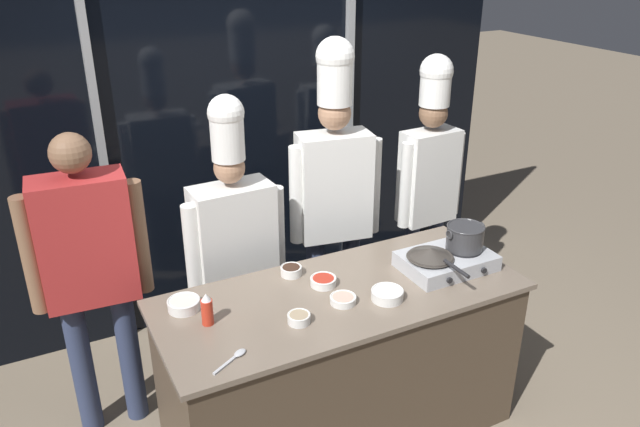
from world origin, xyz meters
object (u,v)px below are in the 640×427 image
Objects in this scene: prep_bowl_bean_sprouts at (184,304)px; prep_bowl_shrimp at (343,299)px; portable_stove at (446,261)px; squeeze_bottle_chili at (207,310)px; prep_bowl_chili_flakes at (323,281)px; prep_bowl_soy_glaze at (291,270)px; prep_bowl_mushrooms at (299,318)px; chef_sous at (334,182)px; frying_pan at (431,253)px; person_guest at (89,262)px; chef_head at (234,236)px; stock_pot at (465,236)px; chef_line at (429,171)px; serving_spoon_slotted at (235,357)px; prep_bowl_rice at (387,294)px.

prep_bowl_bean_sprouts is 1.21× the size of prep_bowl_shrimp.
squeeze_bottle_chili is (-1.35, 0.08, 0.03)m from portable_stove.
prep_bowl_chili_flakes is 1.20× the size of prep_bowl_soy_glaze.
prep_bowl_mushrooms is at bearing -173.61° from portable_stove.
prep_bowl_soy_glaze is 0.06× the size of chef_sous.
frying_pan reaches higher than prep_bowl_mushrooms.
chef_head is at bearing -174.58° from person_guest.
stock_pot is 0.84m from prep_bowl_chili_flakes.
chef_sous is (1.51, 0.10, 0.14)m from person_guest.
chef_sous reaches higher than stock_pot.
chef_line reaches higher than prep_bowl_soy_glaze.
squeeze_bottle_chili is (-1.47, 0.08, -0.09)m from stock_pot.
stock_pot is 2.03m from person_guest.
prep_bowl_mushrooms is 0.39m from serving_spoon_slotted.
prep_bowl_chili_flakes is at bearing 30.69° from serving_spoon_slotted.
portable_stove is 1.12× the size of frying_pan.
prep_bowl_rice reaches higher than prep_bowl_mushrooms.
chef_line reaches higher than prep_bowl_chili_flakes.
chef_head is at bearing 47.33° from prep_bowl_bean_sprouts.
stock_pot is 1.47m from serving_spoon_slotted.
chef_head reaches higher than prep_bowl_soy_glaze.
chef_line is (1.79, 1.04, 0.22)m from serving_spoon_slotted.
person_guest is at bearing 152.56° from prep_bowl_chili_flakes.
squeeze_bottle_chili is 1.02× the size of prep_bowl_bean_sprouts.
squeeze_bottle_chili is at bearing 166.76° from prep_bowl_rice.
prep_bowl_mushrooms is at bearing -172.99° from frying_pan.
squeeze_bottle_chili is 0.19m from prep_bowl_bean_sprouts.
chef_sous reaches higher than prep_bowl_chili_flakes.
frying_pan is 2.34× the size of serving_spoon_slotted.
squeeze_bottle_chili reaches higher than prep_bowl_bean_sprouts.
prep_bowl_mushrooms is 0.06× the size of person_guest.
prep_bowl_shrimp is at bearing -176.27° from stock_pot.
person_guest reaches higher than stock_pot.
prep_bowl_bean_sprouts is at bearing 44.87° from chef_head.
portable_stove is 2.62× the size of serving_spoon_slotted.
prep_bowl_rice is at bearing -167.89° from stock_pot.
prep_bowl_soy_glaze is 0.46m from prep_bowl_mushrooms.
prep_bowl_rice reaches higher than prep_bowl_chili_flakes.
prep_bowl_rice is 1.56m from person_guest.
frying_pan is at bearing 160.72° from person_guest.
stock_pot is 2.09× the size of prep_bowl_mushrooms.
portable_stove reaches higher than prep_bowl_rice.
person_guest is at bearing 128.82° from prep_bowl_bean_sprouts.
stock_pot is 0.91m from chef_sous.
frying_pan is 1.24m from serving_spoon_slotted.
prep_bowl_soy_glaze is (-0.11, 0.18, 0.00)m from prep_bowl_chili_flakes.
prep_bowl_rice is 1.33m from chef_line.
chef_head is at bearing 16.06° from chef_sous.
prep_bowl_shrimp is 0.28m from prep_bowl_mushrooms.
prep_bowl_bean_sprouts is at bearing -173.90° from prep_bowl_soy_glaze.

